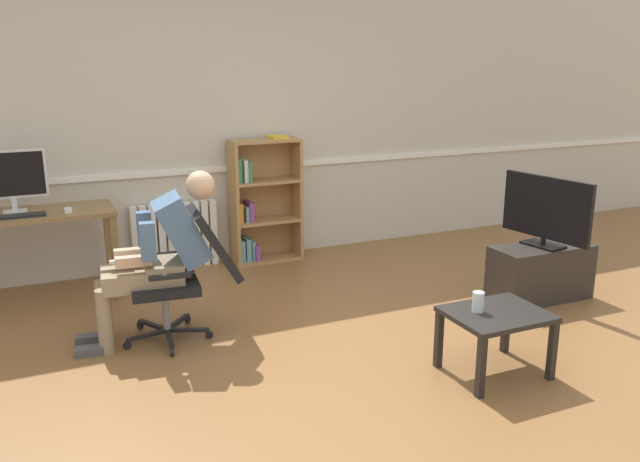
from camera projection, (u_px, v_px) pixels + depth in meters
ground_plane at (353, 367)px, 4.27m from camera, size 18.00×18.00×0.00m
back_wall at (229, 123)px, 6.25m from camera, size 12.00×0.13×2.70m
computer_desk at (26, 226)px, 5.25m from camera, size 1.37×0.57×0.76m
imac_monitor at (11, 177)px, 5.19m from camera, size 0.54×0.14×0.50m
keyboard at (20, 216)px, 5.08m from camera, size 0.38×0.12×0.02m
computer_mouse at (68, 210)px, 5.24m from camera, size 0.06×0.10×0.03m
bookshelf at (261, 203)px, 6.37m from camera, size 0.68×0.29×1.23m
radiator at (175, 236)px, 6.19m from camera, size 0.81×0.08×0.64m
office_chair at (187, 268)px, 4.62m from camera, size 0.88×0.62×0.95m
person_seated at (159, 253)px, 4.53m from camera, size 1.02×0.42×1.21m
tv_stand at (540, 272)px, 5.42m from camera, size 0.85×0.38×0.46m
tv_screen at (546, 210)px, 5.28m from camera, size 0.25×0.82×0.58m
coffee_table at (496, 322)px, 4.11m from camera, size 0.61×0.50×0.42m
drinking_glass at (478, 302)px, 4.08m from camera, size 0.07×0.07×0.13m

